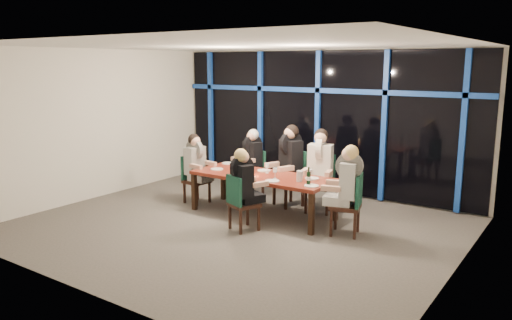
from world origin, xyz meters
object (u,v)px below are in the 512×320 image
object	(u,v)px
chair_far_right	(320,180)
water_pitcher	(300,176)
dining_table	(262,178)
diner_far_left	(251,153)
diner_end_right	(347,177)
chair_near_mid	(240,200)
chair_end_right	(351,201)
wine_bottle	(309,178)
diner_far_right	(320,159)
chair_far_left	(254,170)
diner_far_mid	(289,154)
chair_far_mid	(293,175)
diner_end_left	(196,158)
chair_end_left	(194,176)
diner_near_mid	(244,177)

from	to	relation	value
chair_far_right	water_pitcher	xyz separation A→B (m)	(0.08, -0.94, 0.25)
dining_table	diner_far_left	bearing A→B (deg)	133.60
dining_table	diner_end_right	xyz separation A→B (m)	(1.68, -0.11, 0.27)
chair_near_mid	dining_table	bearing A→B (deg)	-56.35
chair_end_right	wine_bottle	world-z (taller)	wine_bottle
chair_near_mid	wine_bottle	xyz separation A→B (m)	(0.87, 0.72, 0.34)
chair_end_right	diner_far_right	bearing A→B (deg)	-145.43
chair_far_left	diner_far_left	bearing A→B (deg)	-90.00
chair_far_left	diner_end_right	distance (m)	2.87
diner_far_mid	chair_far_left	bearing A→B (deg)	-170.26
chair_far_mid	chair_far_right	world-z (taller)	chair_far_mid
chair_end_right	diner_end_right	size ratio (longest dim) A/B	1.03
wine_bottle	chair_near_mid	bearing A→B (deg)	-140.36
chair_far_right	diner_end_left	xyz separation A→B (m)	(-2.24, -0.91, 0.31)
diner_far_left	water_pitcher	size ratio (longest dim) A/B	4.98
chair_far_mid	chair_end_right	xyz separation A→B (m)	(1.65, -0.98, -0.04)
chair_far_left	diner_far_right	distance (m)	1.75
diner_far_mid	chair_end_right	bearing A→B (deg)	-3.70
chair_far_right	wine_bottle	distance (m)	1.14
diner_end_right	wine_bottle	distance (m)	0.64
dining_table	diner_far_mid	xyz separation A→B (m)	(0.08, 0.80, 0.34)
diner_end_left	wine_bottle	xyz separation A→B (m)	(2.56, -0.15, -0.03)
chair_end_left	diner_far_right	size ratio (longest dim) A/B	0.91
diner_near_mid	water_pitcher	bearing A→B (deg)	-105.38
dining_table	diner_far_mid	distance (m)	0.87
chair_far_left	diner_end_right	world-z (taller)	diner_end_right
chair_far_mid	water_pitcher	size ratio (longest dim) A/B	5.76
dining_table	chair_far_mid	xyz separation A→B (m)	(0.11, 0.89, -0.08)
chair_end_right	diner_far_right	world-z (taller)	diner_far_right
diner_far_mid	diner_near_mid	size ratio (longest dim) A/B	1.15
diner_far_mid	diner_end_left	xyz separation A→B (m)	(-1.59, -0.86, -0.13)
wine_bottle	dining_table	bearing A→B (deg)	168.97
dining_table	chair_far_left	xyz separation A→B (m)	(-0.91, 1.06, -0.15)
dining_table	chair_end_right	xyz separation A→B (m)	(1.76, -0.09, -0.13)
chair_end_left	chair_end_right	bearing A→B (deg)	-85.04
diner_end_left	diner_end_right	world-z (taller)	diner_end_right
chair_far_mid	diner_end_left	distance (m)	1.90
chair_near_mid	diner_end_left	xyz separation A→B (m)	(-1.69, 0.87, 0.37)
chair_far_left	water_pitcher	bearing A→B (deg)	-13.67
wine_bottle	chair_far_mid	bearing A→B (deg)	130.64
diner_far_left	chair_far_mid	bearing A→B (deg)	14.73
chair_near_mid	diner_far_mid	world-z (taller)	diner_far_mid
diner_far_mid	wine_bottle	size ratio (longest dim) A/B	3.48
chair_far_right	water_pitcher	bearing A→B (deg)	-99.13
chair_near_mid	diner_near_mid	distance (m)	0.38
diner_end_right	diner_far_mid	bearing A→B (deg)	-134.83
chair_far_mid	chair_end_left	distance (m)	1.95
chair_far_right	diner_end_right	distance (m)	1.40
chair_far_left	wine_bottle	size ratio (longest dim) A/B	3.17
chair_end_right	chair_near_mid	bearing A→B (deg)	-77.27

